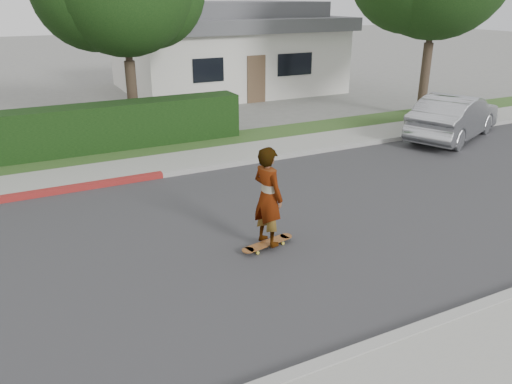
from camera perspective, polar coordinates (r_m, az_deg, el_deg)
ground at (r=9.85m, az=-9.42°, el=-6.51°), size 120.00×120.00×0.00m
road at (r=9.85m, az=-9.42°, el=-6.49°), size 60.00×8.00×0.01m
curb_near at (r=6.67m, az=2.14°, el=-21.07°), size 60.00×0.20×0.15m
curb_far at (r=13.49m, az=-14.76°, el=1.28°), size 60.00×0.20×0.15m
sidewalk_far at (r=14.33m, az=-15.55°, el=2.34°), size 60.00×1.60×0.12m
planting_strip at (r=15.84m, az=-16.76°, el=3.99°), size 60.00×1.60×0.10m
house at (r=26.62m, az=-3.60°, el=16.18°), size 10.60×8.60×4.30m
skateboard at (r=9.73m, az=1.32°, el=-5.88°), size 1.21×0.47×0.11m
skateboarder at (r=9.32m, az=1.38°, el=-0.52°), size 0.62×0.80×1.93m
car_silver at (r=18.35m, az=21.70°, el=8.02°), size 4.85×3.29×1.51m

